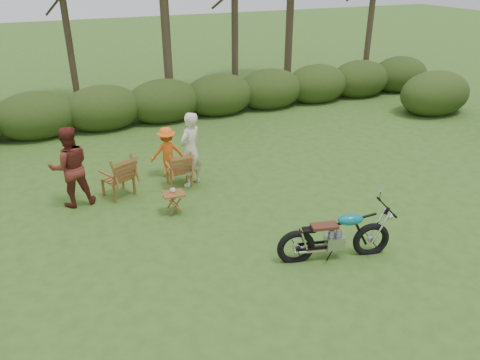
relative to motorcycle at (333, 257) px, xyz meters
name	(u,v)px	position (x,y,z in m)	size (l,w,h in m)	color
ground	(295,261)	(-0.70, 0.16, 0.00)	(80.00, 80.00, 0.00)	#2E511B
motorcycle	(333,257)	(0.00, 0.00, 0.00)	(2.02, 0.77, 1.15)	#0EB5BA
lawn_chair_right	(180,185)	(-1.72, 4.05, 0.00)	(0.62, 0.62, 0.90)	brown
lawn_chair_left	(120,195)	(-3.16, 4.12, 0.00)	(0.68, 0.68, 0.99)	brown
side_table	(174,203)	(-2.22, 2.77, 0.24)	(0.47, 0.39, 0.48)	brown
cup	(173,190)	(-2.22, 2.81, 0.52)	(0.11, 0.11, 0.09)	beige
adult_a	(192,184)	(-1.43, 3.96, 0.00)	(0.66, 0.44, 1.82)	beige
adult_b	(76,204)	(-4.14, 4.04, 0.00)	(0.89, 0.69, 1.83)	#5D221A
child	(169,176)	(-1.81, 4.68, 0.00)	(0.83, 0.48, 1.29)	orange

